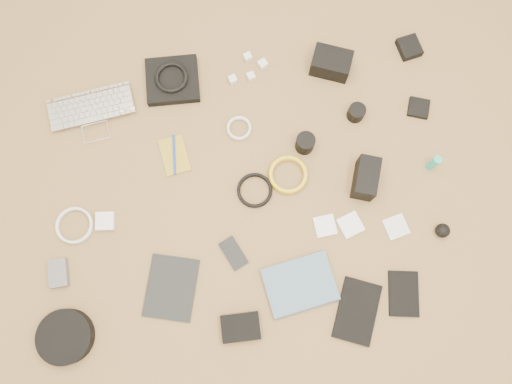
{
  "coord_description": "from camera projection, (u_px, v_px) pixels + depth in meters",
  "views": [
    {
      "loc": [
        -0.01,
        -0.38,
        1.73
      ],
      "look_at": [
        0.05,
        0.01,
        0.02
      ],
      "focal_mm": 35.0,
      "sensor_mm": 36.0,
      "label": 1
    }
  ],
  "objects": [
    {
      "name": "headphones",
      "position": [
        171.0,
        77.0,
        1.83
      ],
      "size": [
        0.16,
        0.16,
        0.02
      ],
      "primitive_type": "torus",
      "rotation": [
        0.0,
        0.0,
        -0.35
      ],
      "color": "black",
      "rests_on": "headphone_pouch"
    },
    {
      "name": "cable_yellow",
      "position": [
        288.0,
        175.0,
        1.78
      ],
      "size": [
        0.16,
        0.16,
        0.02
      ],
      "primitive_type": "torus",
      "rotation": [
        0.0,
        0.0,
        -0.18
      ],
      "color": "gold",
      "rests_on": "ground"
    },
    {
      "name": "notebook_olive",
      "position": [
        175.0,
        155.0,
        1.8
      ],
      "size": [
        0.11,
        0.15,
        0.01
      ],
      "primitive_type": "cube",
      "rotation": [
        0.0,
        0.0,
        0.13
      ],
      "color": "olive",
      "rests_on": "ground"
    },
    {
      "name": "air_blower",
      "position": [
        443.0,
        231.0,
        1.72
      ],
      "size": [
        0.06,
        0.06,
        0.05
      ],
      "primitive_type": "sphere",
      "rotation": [
        0.0,
        0.0,
        -0.23
      ],
      "color": "black",
      "rests_on": "ground"
    },
    {
      "name": "headphone_pouch",
      "position": [
        173.0,
        80.0,
        1.85
      ],
      "size": [
        0.2,
        0.19,
        0.03
      ],
      "primitive_type": "cube",
      "rotation": [
        0.0,
        0.0,
        -0.05
      ],
      "color": "black",
      "rests_on": "ground"
    },
    {
      "name": "cable_black",
      "position": [
        255.0,
        191.0,
        1.77
      ],
      "size": [
        0.14,
        0.14,
        0.01
      ],
      "primitive_type": "torus",
      "rotation": [
        0.0,
        0.0,
        0.12
      ],
      "color": "black",
      "rests_on": "ground"
    },
    {
      "name": "notebook_black_b",
      "position": [
        404.0,
        294.0,
        1.69
      ],
      "size": [
        0.13,
        0.17,
        0.01
      ],
      "primitive_type": "cube",
      "rotation": [
        0.0,
        0.0,
        -0.18
      ],
      "color": "black",
      "rests_on": "ground"
    },
    {
      "name": "lens_cleaner",
      "position": [
        433.0,
        163.0,
        1.75
      ],
      "size": [
        0.03,
        0.03,
        0.09
      ],
      "primitive_type": "cylinder",
      "rotation": [
        0.0,
        0.0,
        0.04
      ],
      "color": "#1AAE9B",
      "rests_on": "ground"
    },
    {
      "name": "paperback",
      "position": [
        308.0,
        310.0,
        1.67
      ],
      "size": [
        0.25,
        0.2,
        0.02
      ],
      "primitive_type": "imported",
      "rotation": [
        0.0,
        0.0,
        1.71
      ],
      "color": "#466177",
      "rests_on": "ground"
    },
    {
      "name": "charger_a",
      "position": [
        233.0,
        80.0,
        1.86
      ],
      "size": [
        0.04,
        0.04,
        0.03
      ],
      "primitive_type": "cube",
      "rotation": [
        0.0,
        0.0,
        0.31
      ],
      "color": "silver",
      "rests_on": "ground"
    },
    {
      "name": "dslr_camera",
      "position": [
        331.0,
        63.0,
        1.84
      ],
      "size": [
        0.17,
        0.15,
        0.08
      ],
      "primitive_type": "cube",
      "rotation": [
        0.0,
        0.0,
        -0.41
      ],
      "color": "black",
      "rests_on": "ground"
    },
    {
      "name": "battery_charger",
      "position": [
        59.0,
        273.0,
        1.7
      ],
      "size": [
        0.06,
        0.1,
        0.03
      ],
      "primitive_type": "cube",
      "rotation": [
        0.0,
        0.0,
        0.02
      ],
      "color": "#535358",
      "rests_on": "ground"
    },
    {
      "name": "lens_pouch",
      "position": [
        409.0,
        47.0,
        1.88
      ],
      "size": [
        0.09,
        0.1,
        0.03
      ],
      "primitive_type": "cube",
      "rotation": [
        0.0,
        0.0,
        0.17
      ],
      "color": "black",
      "rests_on": "ground"
    },
    {
      "name": "notebook_black_a",
      "position": [
        357.0,
        311.0,
        1.68
      ],
      "size": [
        0.2,
        0.24,
        0.01
      ],
      "primitive_type": "cube",
      "rotation": [
        0.0,
        0.0,
        -0.42
      ],
      "color": "black",
      "rests_on": "ground"
    },
    {
      "name": "drive_case",
      "position": [
        241.0,
        327.0,
        1.66
      ],
      "size": [
        0.13,
        0.09,
        0.03
      ],
      "primitive_type": "cube",
      "rotation": [
        0.0,
        0.0,
        -0.03
      ],
      "color": "black",
      "rests_on": "ground"
    },
    {
      "name": "headphone_case",
      "position": [
        65.0,
        337.0,
        1.64
      ],
      "size": [
        0.23,
        0.23,
        0.05
      ],
      "primitive_type": "cylinder",
      "rotation": [
        0.0,
        0.0,
        -0.35
      ],
      "color": "black",
      "rests_on": "ground"
    },
    {
      "name": "phone",
      "position": [
        233.0,
        253.0,
        1.72
      ],
      "size": [
        0.1,
        0.12,
        0.01
      ],
      "primitive_type": "cube",
      "rotation": [
        0.0,
        0.0,
        0.41
      ],
      "color": "black",
      "rests_on": "ground"
    },
    {
      "name": "lens_b",
      "position": [
        356.0,
        113.0,
        1.81
      ],
      "size": [
        0.08,
        0.08,
        0.06
      ],
      "primitive_type": "cylinder",
      "rotation": [
        0.0,
        0.0,
        -0.33
      ],
      "color": "black",
      "rests_on": "ground"
    },
    {
      "name": "power_brick",
      "position": [
        105.0,
        221.0,
        1.74
      ],
      "size": [
        0.07,
        0.07,
        0.03
      ],
      "primitive_type": "cube",
      "rotation": [
        0.0,
        0.0,
        -0.11
      ],
      "color": "silver",
      "rests_on": "ground"
    },
    {
      "name": "charger_b",
      "position": [
        248.0,
        57.0,
        1.88
      ],
      "size": [
        0.03,
        0.03,
        0.03
      ],
      "primitive_type": "cube",
      "rotation": [
        0.0,
        0.0,
        0.29
      ],
      "color": "silver",
      "rests_on": "ground"
    },
    {
      "name": "cable_white_b",
      "position": [
        75.0,
        226.0,
        1.74
      ],
      "size": [
        0.14,
        0.14,
        0.01
      ],
      "primitive_type": "torus",
      "rotation": [
        0.0,
        0.0,
        -0.05
      ],
      "color": "silver",
      "rests_on": "ground"
    },
    {
      "name": "charger_c",
      "position": [
        263.0,
        64.0,
        1.87
      ],
      "size": [
        0.04,
        0.04,
        0.03
      ],
      "primitive_type": "cube",
      "rotation": [
        0.0,
        0.0,
        0.42
      ],
      "color": "silver",
      "rests_on": "ground"
    },
    {
      "name": "charger_d",
      "position": [
        251.0,
        76.0,
        1.86
      ],
      "size": [
        0.03,
        0.03,
        0.03
      ],
      "primitive_type": "cube",
      "rotation": [
        0.0,
        0.0,
        0.27
      ],
      "color": "silver",
      "rests_on": "ground"
    },
    {
      "name": "pen_blue",
      "position": [
        174.0,
        155.0,
        1.79
      ],
      "size": [
        0.02,
        0.15,
        0.01
      ],
      "primitive_type": "cylinder",
      "rotation": [
        1.57,
        0.0,
        -0.07
      ],
      "color": "#1431A4",
      "rests_on": "notebook_olive"
    },
    {
      "name": "filter_case_left",
      "position": [
        325.0,
        226.0,
        1.74
      ],
      "size": [
        0.08,
        0.08,
        0.01
      ],
      "primitive_type": "cube",
      "rotation": [
        0.0,
        0.0,
        0.07
      ],
      "color": "silver",
      "rests_on": "ground"
    },
    {
      "name": "lens_a",
      "position": [
        305.0,
        143.0,
        1.78
      ],
      "size": [
        0.08,
        0.08,
        0.07
      ],
      "primitive_type": "cylinder",
      "rotation": [
        0.0,
        0.0,
        -0.16
      ],
      "color": "black",
      "rests_on": "ground"
    },
    {
      "name": "tablet",
      "position": [
        171.0,
        288.0,
        1.7
      ],
      "size": [
        0.22,
        0.25,
        0.01
      ],
      "primitive_type": "cube",
      "rotation": [
        0.0,
        0.0,
        -0.28
      ],
      "color": "black",
      "rests_on": "ground"
    },
    {
      "name": "filter_case_mid",
      "position": [
        350.0,
        225.0,
        1.74
      ],
      "size": [
        0.1,
        0.1,
        0.01
      ],
      "primitive_type": "cube",
      "rotation": [
        0.0,
        0.0,
        0.31
      ],
      "color": "silver",
      "rests_on": "ground"
    },
    {
      "name": "flash",
      "position": [
        366.0,
        178.0,
        1.73
      ],
      "size": [
        0.12,
        0.15,
        0.1
      ],
      "primitive_type": "cube",
      "rotation": [
        0.0,
        0.0,
        -0.36
      ],
      "color": "black",
      "rests_on": "ground"
    },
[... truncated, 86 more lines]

